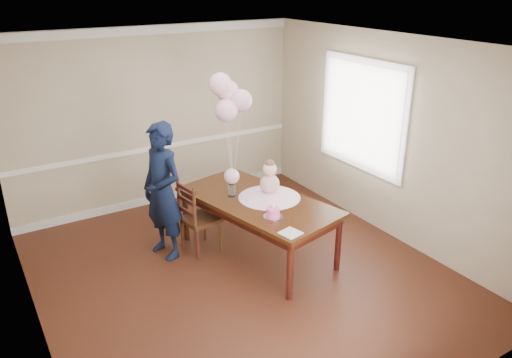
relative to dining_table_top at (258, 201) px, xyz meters
name	(u,v)px	position (x,y,z in m)	size (l,w,h in m)	color
floor	(242,274)	(-0.41, -0.31, -0.74)	(4.50, 5.00, 0.00)	black
ceiling	(240,45)	(-0.41, -0.31, 1.96)	(4.50, 5.00, 0.02)	white
wall_back	(158,119)	(-0.41, 2.19, 0.61)	(4.50, 0.02, 2.70)	tan
wall_front	(416,279)	(-0.41, -2.81, 0.61)	(4.50, 0.02, 2.70)	tan
wall_left	(22,218)	(-2.66, -0.31, 0.61)	(0.02, 5.00, 2.70)	tan
wall_right	(388,138)	(1.84, -0.31, 0.61)	(0.02, 5.00, 2.70)	tan
chair_rail_trim	(161,147)	(-0.41, 2.18, 0.16)	(4.50, 0.02, 0.07)	white
crown_molding	(152,30)	(-0.41, 2.18, 1.89)	(4.50, 0.02, 0.12)	silver
baseboard_trim	(164,197)	(-0.41, 2.18, -0.68)	(4.50, 0.02, 0.12)	silver
window_frame	(362,115)	(1.82, 0.19, 0.81)	(0.02, 1.66, 1.56)	white
window_blinds	(361,115)	(1.80, 0.19, 0.81)	(0.01, 1.50, 1.40)	silver
dining_table_top	(258,201)	(0.00, 0.00, 0.00)	(1.03, 2.05, 0.05)	black
table_apron	(258,207)	(0.00, 0.00, -0.08)	(0.92, 1.95, 0.10)	black
table_leg_fl	(290,271)	(-0.21, -1.01, -0.38)	(0.07, 0.07, 0.72)	black
table_leg_fr	(338,244)	(0.63, -0.83, -0.38)	(0.07, 0.07, 0.72)	black
table_leg_bl	(186,216)	(-0.63, 0.83, -0.38)	(0.07, 0.07, 0.72)	black
table_leg_br	(234,197)	(0.21, 1.01, -0.38)	(0.07, 0.07, 0.72)	black
baby_skirt	(269,193)	(0.16, -0.02, 0.08)	(0.78, 0.78, 0.10)	#FFBBE1
baby_torso	(270,184)	(0.16, -0.02, 0.21)	(0.25, 0.25, 0.25)	pink
baby_head	(270,169)	(0.16, -0.02, 0.40)	(0.17, 0.17, 0.17)	#FFC0AF
baby_hair	(270,164)	(0.16, -0.02, 0.47)	(0.12, 0.12, 0.12)	brown
cake_platter	(273,216)	(-0.10, -0.49, 0.03)	(0.23, 0.23, 0.01)	#BCBCC1
birthday_cake	(273,212)	(-0.10, -0.49, 0.09)	(0.15, 0.15, 0.10)	#FF50A5
cake_flower_a	(273,207)	(-0.10, -0.49, 0.15)	(0.03, 0.03, 0.03)	white
cake_flower_b	(274,205)	(-0.07, -0.47, 0.15)	(0.03, 0.03, 0.03)	white
rose_vase_near	(232,190)	(-0.22, 0.27, 0.11)	(0.10, 0.10, 0.16)	silver
roses_near	(232,176)	(-0.22, 0.27, 0.29)	(0.19, 0.19, 0.19)	beige
napkin	(290,233)	(-0.16, -0.93, 0.03)	(0.21, 0.21, 0.01)	silver
balloon_weight	(234,184)	(-0.02, 0.57, 0.04)	(0.04, 0.04, 0.02)	silver
balloon_a	(226,111)	(-0.12, 0.55, 1.05)	(0.29, 0.29, 0.29)	#F8B0C8
balloon_b	(241,100)	(0.09, 0.54, 1.15)	(0.29, 0.29, 0.29)	#EDA7C0
balloon_c	(228,91)	(-0.03, 0.68, 1.26)	(0.29, 0.29, 0.29)	#F8AFC7
balloon_d	(220,84)	(-0.13, 0.67, 1.36)	(0.29, 0.29, 0.29)	#FFB4CA
balloon_ribbon_a	(230,154)	(-0.07, 0.56, 0.47)	(0.00, 0.00, 0.86)	white
balloon_ribbon_b	(237,149)	(0.03, 0.56, 0.52)	(0.00, 0.00, 0.96)	white
balloon_ribbon_c	(231,145)	(-0.02, 0.62, 0.57)	(0.00, 0.00, 1.07)	white
balloon_ribbon_d	(227,142)	(-0.08, 0.62, 0.62)	(0.00, 0.00, 1.17)	white
dining_chair_seat	(201,219)	(-0.57, 0.48, -0.30)	(0.43, 0.43, 0.05)	#3A1D0F
chair_leg_fl	(198,245)	(-0.72, 0.27, -0.53)	(0.04, 0.04, 0.42)	#3E1611
chair_leg_fr	(220,236)	(-0.37, 0.33, -0.53)	(0.04, 0.04, 0.42)	#3C2110
chair_leg_bl	(182,234)	(-0.77, 0.62, -0.53)	(0.04, 0.04, 0.42)	#3A1C0F
chair_leg_br	(205,226)	(-0.42, 0.68, -0.53)	(0.04, 0.04, 0.42)	#35180E
chair_back_post_l	(194,208)	(-0.74, 0.27, -0.02)	(0.04, 0.04, 0.55)	#39210F
chair_back_post_r	(179,199)	(-0.79, 0.62, -0.02)	(0.04, 0.04, 0.55)	#3D1410
chair_slat_low	(187,212)	(-0.76, 0.45, -0.13)	(0.03, 0.39, 0.05)	#3E1710
chair_slat_mid	(186,200)	(-0.76, 0.45, 0.02)	(0.03, 0.39, 0.05)	#33110E
chair_slat_top	(186,189)	(-0.76, 0.45, 0.18)	(0.03, 0.39, 0.05)	#3B1410
woman	(163,191)	(-1.00, 0.62, 0.13)	(0.64, 0.42, 1.75)	black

